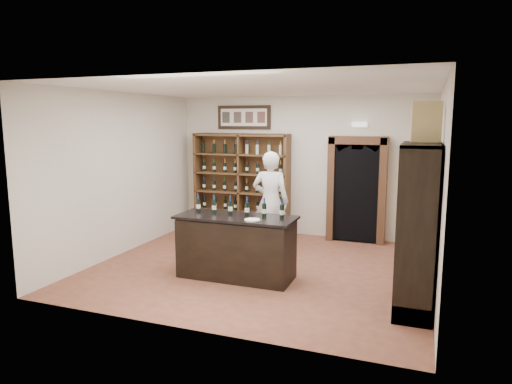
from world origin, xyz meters
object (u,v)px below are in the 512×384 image
side_cabinet (419,254)px  wine_crate (427,122)px  wine_shelf (242,183)px  tasting_counter (236,247)px  shopkeeper (270,202)px  counter_bottle_0 (198,205)px

side_cabinet → wine_crate: wine_crate is taller
wine_shelf → wine_crate: 4.99m
tasting_counter → shopkeeper: shopkeeper is taller
counter_bottle_0 → shopkeeper: size_ratio=0.16×
wine_shelf → tasting_counter: 3.19m
counter_bottle_0 → tasting_counter: bearing=-8.8°
wine_shelf → shopkeeper: size_ratio=1.15×
tasting_counter → counter_bottle_0: counter_bottle_0 is taller
wine_shelf → counter_bottle_0: (0.38, -2.82, 0.01)m
tasting_counter → wine_crate: size_ratio=3.52×
side_cabinet → shopkeeper: size_ratio=1.15×
counter_bottle_0 → shopkeeper: bearing=63.9°
wine_crate → wine_shelf: bearing=138.7°
wine_shelf → counter_bottle_0: bearing=-82.3°
tasting_counter → side_cabinet: 2.75m
wine_shelf → wine_crate: size_ratio=4.12×
wine_shelf → tasting_counter: wine_shelf is taller
wine_shelf → wine_crate: wine_crate is taller
wine_shelf → side_cabinet: same height
wine_crate → tasting_counter: bearing=176.6°
counter_bottle_0 → wine_crate: bearing=-1.2°
tasting_counter → shopkeeper: size_ratio=0.98×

